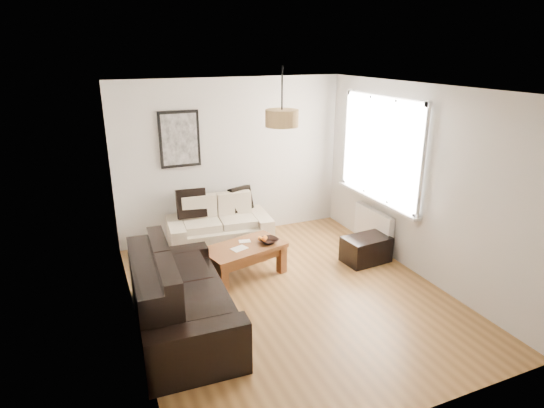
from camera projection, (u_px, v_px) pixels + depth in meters
name	position (u px, v px, depth m)	size (l,w,h in m)	color
floor	(290.00, 294.00, 5.83)	(4.50, 4.50, 0.00)	brown
ceiling	(293.00, 88.00, 4.98)	(3.80, 4.50, 0.00)	white
wall_back	(233.00, 159.00, 7.36)	(3.80, 0.04, 2.60)	silver
wall_front	(417.00, 285.00, 3.45)	(3.80, 0.04, 2.60)	silver
wall_left	(127.00, 222.00, 4.70)	(0.04, 4.50, 2.60)	silver
wall_right	(418.00, 182.00, 6.11)	(0.04, 4.50, 2.60)	silver
window_bay	(382.00, 149.00, 6.69)	(0.14, 1.90, 1.60)	white
radiator	(373.00, 226.00, 7.08)	(0.10, 0.90, 0.52)	white
poster	(180.00, 139.00, 6.89)	(0.62, 0.04, 0.87)	black
pendant_shade	(282.00, 118.00, 5.36)	(0.40, 0.40, 0.20)	tan
loveseat_cream	(219.00, 224.00, 7.10)	(1.58, 0.86, 0.78)	#BAB095
sofa_leather	(181.00, 293.00, 5.00)	(2.04, 0.99, 0.88)	black
coffee_table	(244.00, 261.00, 6.25)	(1.11, 0.60, 0.45)	brown
ottoman	(366.00, 249.00, 6.69)	(0.67, 0.43, 0.38)	black
cushion_left	(191.00, 203.00, 7.02)	(0.45, 0.14, 0.45)	black
cushion_right	(241.00, 199.00, 7.33)	(0.39, 0.12, 0.39)	black
fruit_bowl	(269.00, 241.00, 6.27)	(0.25, 0.25, 0.06)	black
orange_a	(264.00, 239.00, 6.29)	(0.07, 0.07, 0.07)	orange
orange_b	(265.00, 238.00, 6.35)	(0.06, 0.06, 0.06)	orange
orange_c	(260.00, 239.00, 6.31)	(0.06, 0.06, 0.06)	orange
papers	(239.00, 248.00, 6.09)	(0.21, 0.15, 0.01)	white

